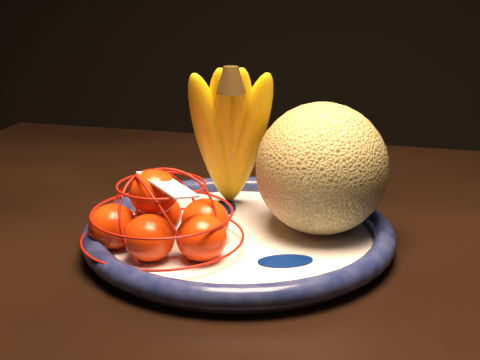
# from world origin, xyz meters

# --- Properties ---
(dining_table) EXTENTS (1.71, 1.15, 0.81)m
(dining_table) POSITION_xyz_m (-0.01, -0.00, 0.72)
(dining_table) COLOR black
(dining_table) RESTS_ON ground
(fruit_bowl) EXTENTS (0.33, 0.33, 0.03)m
(fruit_bowl) POSITION_xyz_m (-0.25, 0.04, 0.82)
(fruit_bowl) COLOR white
(fruit_bowl) RESTS_ON dining_table
(cantaloupe) EXTENTS (0.14, 0.14, 0.14)m
(cantaloupe) POSITION_xyz_m (-0.17, 0.06, 0.89)
(cantaloupe) COLOR olive
(cantaloupe) RESTS_ON fruit_bowl
(banana_bunch) EXTENTS (0.12, 0.12, 0.19)m
(banana_bunch) POSITION_xyz_m (-0.27, 0.11, 0.91)
(banana_bunch) COLOR #FFC700
(banana_bunch) RESTS_ON fruit_bowl
(mandarin_bag) EXTENTS (0.21, 0.21, 0.10)m
(mandarin_bag) POSITION_xyz_m (-0.32, -0.01, 0.85)
(mandarin_bag) COLOR #FB3E0C
(mandarin_bag) RESTS_ON fruit_bowl
(price_tag) EXTENTS (0.07, 0.07, 0.01)m
(price_tag) POSITION_xyz_m (-0.32, -0.02, 0.89)
(price_tag) COLOR white
(price_tag) RESTS_ON mandarin_bag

